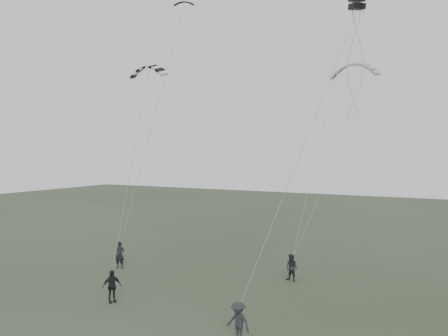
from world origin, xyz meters
The scene contains 9 objects.
ground centered at (0.00, 0.00, 0.00)m, with size 140.00×140.00×0.00m, color #2C3924.
flyer_left centered at (-7.68, 4.94, 0.99)m, with size 0.72×0.47×1.97m, color black.
flyer_right centered at (4.72, 7.82, 0.90)m, with size 0.87×0.68×1.80m, color #25252B.
flyer_center centered at (-3.00, -1.01, 0.93)m, with size 1.09×0.45×1.85m, color black.
flyer_far centered at (5.76, -2.33, 0.93)m, with size 1.20×0.69×1.86m, color #28282C.
kite_dark_small centered at (-5.19, 9.90, 20.67)m, with size 1.60×0.48×0.52m, color black, non-canonical shape.
kite_pale_large centered at (7.13, 15.21, 15.50)m, with size 3.77×0.85×1.56m, color #A5A8AA, non-canonical shape.
kite_striped centered at (-4.17, 3.96, 14.43)m, with size 2.77×0.69×1.11m, color black, non-canonical shape.
kite_box centered at (9.39, 4.93, 16.80)m, with size 0.71×0.71×0.74m, color black, non-canonical shape.
Camera 1 is at (14.38, -19.79, 8.58)m, focal length 35.00 mm.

